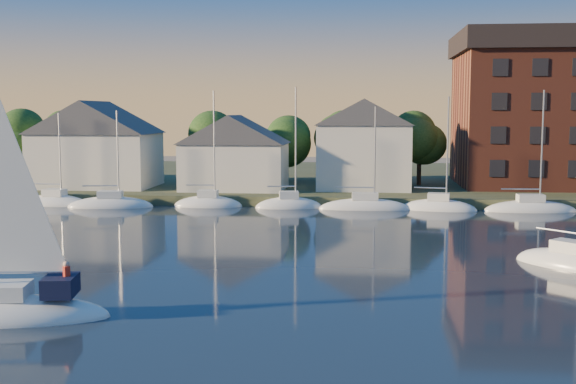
# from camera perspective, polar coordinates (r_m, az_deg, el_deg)

# --- Properties ---
(shoreline_land) EXTENTS (160.00, 50.00, 2.00)m
(shoreline_land) POSITION_cam_1_polar(r_m,az_deg,el_deg) (96.36, 1.19, 0.75)
(shoreline_land) COLOR #394126
(shoreline_land) RESTS_ON ground
(wooden_dock) EXTENTS (120.00, 3.00, 1.00)m
(wooden_dock) POSITION_cam_1_polar(r_m,az_deg,el_deg) (73.60, -0.28, -1.00)
(wooden_dock) COLOR brown
(wooden_dock) RESTS_ON ground
(clubhouse_west) EXTENTS (13.65, 9.45, 9.64)m
(clubhouse_west) POSITION_cam_1_polar(r_m,az_deg,el_deg) (84.12, -14.93, 3.76)
(clubhouse_west) COLOR beige
(clubhouse_west) RESTS_ON shoreline_land
(clubhouse_centre) EXTENTS (11.55, 8.40, 8.08)m
(clubhouse_centre) POSITION_cam_1_polar(r_m,az_deg,el_deg) (78.92, -4.23, 3.22)
(clubhouse_centre) COLOR beige
(clubhouse_centre) RESTS_ON shoreline_land
(clubhouse_east) EXTENTS (10.50, 8.40, 9.80)m
(clubhouse_east) POSITION_cam_1_polar(r_m,az_deg,el_deg) (79.65, 6.01, 3.86)
(clubhouse_east) COLOR beige
(clubhouse_east) RESTS_ON shoreline_land
(tree_line) EXTENTS (93.40, 5.40, 8.90)m
(tree_line) POSITION_cam_1_polar(r_m,az_deg,el_deg) (83.81, 1.90, 4.82)
(tree_line) COLOR #39271A
(tree_line) RESTS_ON shoreline_land
(moored_fleet) EXTENTS (87.50, 2.40, 12.05)m
(moored_fleet) POSITION_cam_1_polar(r_m,az_deg,el_deg) (70.63, -0.53, -1.23)
(moored_fleet) COLOR silver
(moored_fleet) RESTS_ON ground
(hero_sailboat) EXTENTS (10.61, 4.93, 15.66)m
(hero_sailboat) POSITION_cam_1_polar(r_m,az_deg,el_deg) (35.91, -21.73, -8.29)
(hero_sailboat) COLOR silver
(hero_sailboat) RESTS_ON ground
(drifting_sailboat_right) EXTENTS (6.82, 6.85, 11.49)m
(drifting_sailboat_right) POSITION_cam_1_polar(r_m,az_deg,el_deg) (47.38, 21.33, -5.46)
(drifting_sailboat_right) COLOR silver
(drifting_sailboat_right) RESTS_ON ground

